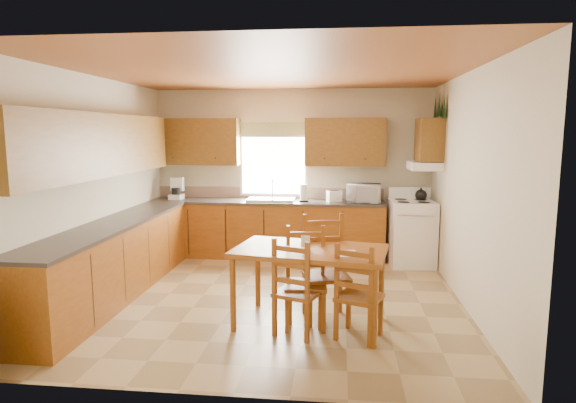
# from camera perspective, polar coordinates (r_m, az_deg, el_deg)

# --- Properties ---
(floor) EXTENTS (4.50, 4.50, 0.00)m
(floor) POSITION_cam_1_polar(r_m,az_deg,el_deg) (6.02, -1.76, -11.29)
(floor) COLOR #9E8457
(floor) RESTS_ON ground
(ceiling) EXTENTS (4.50, 4.50, 0.00)m
(ceiling) POSITION_cam_1_polar(r_m,az_deg,el_deg) (5.71, -1.89, 15.15)
(ceiling) COLOR #9E572A
(ceiling) RESTS_ON floor
(wall_left) EXTENTS (4.50, 4.50, 0.00)m
(wall_left) POSITION_cam_1_polar(r_m,az_deg,el_deg) (6.42, -22.13, 1.72)
(wall_left) COLOR beige
(wall_left) RESTS_ON floor
(wall_right) EXTENTS (4.50, 4.50, 0.00)m
(wall_right) POSITION_cam_1_polar(r_m,az_deg,el_deg) (5.84, 20.61, 1.20)
(wall_right) COLOR beige
(wall_right) RESTS_ON floor
(wall_back) EXTENTS (4.50, 4.50, 0.00)m
(wall_back) POSITION_cam_1_polar(r_m,az_deg,el_deg) (7.93, 0.45, 3.45)
(wall_back) COLOR beige
(wall_back) RESTS_ON floor
(wall_front) EXTENTS (4.50, 4.50, 0.00)m
(wall_front) POSITION_cam_1_polar(r_m,az_deg,el_deg) (3.52, -6.94, -2.64)
(wall_front) COLOR beige
(wall_front) RESTS_ON floor
(lower_cab_back) EXTENTS (3.75, 0.60, 0.88)m
(lower_cab_back) POSITION_cam_1_polar(r_m,az_deg,el_deg) (7.82, -2.52, -3.37)
(lower_cab_back) COLOR brown
(lower_cab_back) RESTS_ON floor
(lower_cab_left) EXTENTS (0.60, 3.60, 0.88)m
(lower_cab_left) POSITION_cam_1_polar(r_m,az_deg,el_deg) (6.31, -19.91, -6.68)
(lower_cab_left) COLOR brown
(lower_cab_left) RESTS_ON floor
(counter_back) EXTENTS (3.75, 0.63, 0.04)m
(counter_back) POSITION_cam_1_polar(r_m,az_deg,el_deg) (7.74, -2.54, -0.03)
(counter_back) COLOR #3D352F
(counter_back) RESTS_ON lower_cab_back
(counter_left) EXTENTS (0.63, 3.60, 0.04)m
(counter_left) POSITION_cam_1_polar(r_m,az_deg,el_deg) (6.22, -20.12, -2.57)
(counter_left) COLOR #3D352F
(counter_left) RESTS_ON lower_cab_left
(backsplash) EXTENTS (3.75, 0.01, 0.18)m
(backsplash) POSITION_cam_1_polar(r_m,az_deg,el_deg) (8.01, -2.23, 1.04)
(backsplash) COLOR #886C5F
(backsplash) RESTS_ON counter_back
(upper_cab_back_left) EXTENTS (1.41, 0.33, 0.75)m
(upper_cab_back_left) POSITION_cam_1_polar(r_m,az_deg,el_deg) (8.05, -10.78, 6.98)
(upper_cab_back_left) COLOR brown
(upper_cab_back_left) RESTS_ON wall_back
(upper_cab_back_right) EXTENTS (1.25, 0.33, 0.75)m
(upper_cab_back_right) POSITION_cam_1_polar(r_m,az_deg,el_deg) (7.70, 6.77, 7.01)
(upper_cab_back_right) COLOR brown
(upper_cab_back_right) RESTS_ON wall_back
(upper_cab_left) EXTENTS (0.33, 3.60, 0.75)m
(upper_cab_left) POSITION_cam_1_polar(r_m,az_deg,el_deg) (6.18, -21.69, 6.21)
(upper_cab_left) COLOR brown
(upper_cab_left) RESTS_ON wall_left
(upper_cab_stove) EXTENTS (0.33, 0.62, 0.62)m
(upper_cab_stove) POSITION_cam_1_polar(r_m,az_deg,el_deg) (7.38, 16.37, 7.04)
(upper_cab_stove) COLOR brown
(upper_cab_stove) RESTS_ON wall_right
(range_hood) EXTENTS (0.44, 0.62, 0.12)m
(range_hood) POSITION_cam_1_polar(r_m,az_deg,el_deg) (7.39, 15.87, 4.11)
(range_hood) COLOR white
(range_hood) RESTS_ON wall_right
(window_frame) EXTENTS (1.13, 0.02, 1.18)m
(window_frame) POSITION_cam_1_polar(r_m,az_deg,el_deg) (7.93, -1.74, 4.89)
(window_frame) COLOR white
(window_frame) RESTS_ON wall_back
(window_pane) EXTENTS (1.05, 0.01, 1.10)m
(window_pane) POSITION_cam_1_polar(r_m,az_deg,el_deg) (7.92, -1.74, 4.89)
(window_pane) COLOR white
(window_pane) RESTS_ON wall_back
(window_valance) EXTENTS (1.19, 0.01, 0.24)m
(window_valance) POSITION_cam_1_polar(r_m,az_deg,el_deg) (7.88, -1.79, 8.51)
(window_valance) COLOR #486330
(window_valance) RESTS_ON wall_back
(sink_basin) EXTENTS (0.75, 0.45, 0.04)m
(sink_basin) POSITION_cam_1_polar(r_m,az_deg,el_deg) (7.72, -2.00, 0.25)
(sink_basin) COLOR silver
(sink_basin) RESTS_ON counter_back
(pine_decal_a) EXTENTS (0.22, 0.22, 0.36)m
(pine_decal_a) POSITION_cam_1_polar(r_m,az_deg,el_deg) (7.10, 18.04, 10.81)
(pine_decal_a) COLOR black
(pine_decal_a) RESTS_ON wall_right
(pine_decal_b) EXTENTS (0.22, 0.22, 0.36)m
(pine_decal_b) POSITION_cam_1_polar(r_m,az_deg,el_deg) (7.41, 17.54, 11.02)
(pine_decal_b) COLOR black
(pine_decal_b) RESTS_ON wall_right
(pine_decal_c) EXTENTS (0.22, 0.22, 0.36)m
(pine_decal_c) POSITION_cam_1_polar(r_m,az_deg,el_deg) (7.73, 17.06, 10.61)
(pine_decal_c) COLOR black
(pine_decal_c) RESTS_ON wall_right
(stove) EXTENTS (0.70, 0.72, 0.96)m
(stove) POSITION_cam_1_polar(r_m,az_deg,el_deg) (7.56, 14.37, -3.70)
(stove) COLOR white
(stove) RESTS_ON floor
(coffeemaker) EXTENTS (0.20, 0.24, 0.33)m
(coffeemaker) POSITION_cam_1_polar(r_m,az_deg,el_deg) (8.09, -13.11, 1.46)
(coffeemaker) COLOR white
(coffeemaker) RESTS_ON counter_back
(paper_towel) EXTENTS (0.13, 0.13, 0.27)m
(paper_towel) POSITION_cam_1_polar(r_m,az_deg,el_deg) (7.61, 1.86, 1.02)
(paper_towel) COLOR white
(paper_towel) RESTS_ON counter_back
(toaster) EXTENTS (0.25, 0.21, 0.18)m
(toaster) POSITION_cam_1_polar(r_m,az_deg,el_deg) (7.61, 5.48, 0.62)
(toaster) COLOR white
(toaster) RESTS_ON counter_back
(microwave) EXTENTS (0.51, 0.38, 0.29)m
(microwave) POSITION_cam_1_polar(r_m,az_deg,el_deg) (7.60, 8.96, 0.97)
(microwave) COLOR white
(microwave) RESTS_ON counter_back
(dining_table) EXTENTS (1.66, 1.12, 0.82)m
(dining_table) POSITION_cam_1_polar(r_m,az_deg,el_deg) (5.10, 2.58, -10.07)
(dining_table) COLOR brown
(dining_table) RESTS_ON floor
(chair_near_left) EXTENTS (0.52, 0.51, 0.96)m
(chair_near_left) POSITION_cam_1_polar(r_m,az_deg,el_deg) (4.81, 8.46, -10.42)
(chair_near_left) COLOR brown
(chair_near_left) RESTS_ON floor
(chair_near_right) EXTENTS (0.53, 0.51, 0.98)m
(chair_near_right) POSITION_cam_1_polar(r_m,az_deg,el_deg) (4.86, 1.20, -9.99)
(chair_near_right) COLOR brown
(chair_near_right) RESTS_ON floor
(chair_far_left) EXTENTS (0.56, 0.54, 1.12)m
(chair_far_left) POSITION_cam_1_polar(r_m,az_deg,el_deg) (5.20, 4.56, -8.02)
(chair_far_left) COLOR brown
(chair_far_left) RESTS_ON floor
(chair_far_right) EXTENTS (0.46, 0.44, 1.02)m
(chair_far_right) POSITION_cam_1_polar(r_m,az_deg,el_deg) (5.02, 2.08, -9.13)
(chair_far_right) COLOR brown
(chair_far_right) RESTS_ON floor
(table_paper) EXTENTS (0.24, 0.29, 0.00)m
(table_paper) POSITION_cam_1_polar(r_m,az_deg,el_deg) (4.82, 7.10, -6.10)
(table_paper) COLOR white
(table_paper) RESTS_ON dining_table
(table_card) EXTENTS (0.09, 0.02, 0.12)m
(table_card) POSITION_cam_1_polar(r_m,az_deg,el_deg) (5.03, 2.08, -4.76)
(table_card) COLOR white
(table_card) RESTS_ON dining_table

